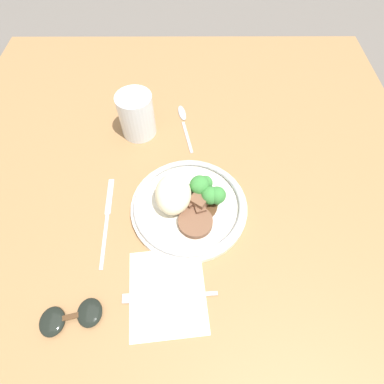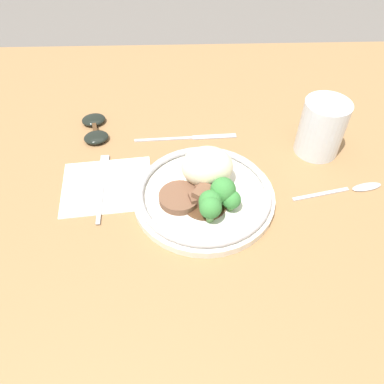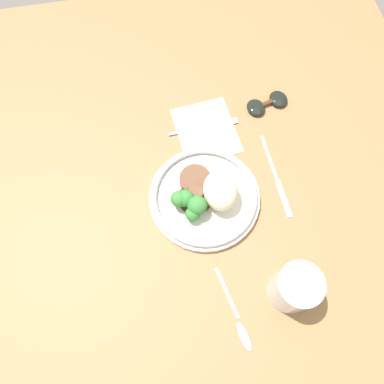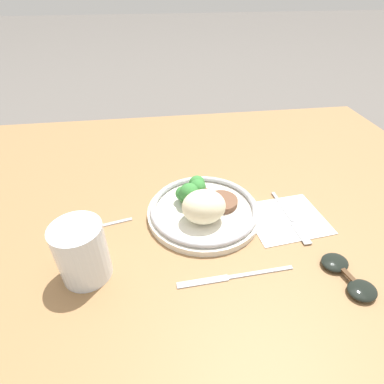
{
  "view_description": "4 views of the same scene",
  "coord_description": "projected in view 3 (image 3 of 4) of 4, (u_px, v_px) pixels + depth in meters",
  "views": [
    {
      "loc": [
        -0.31,
        -0.02,
        0.58
      ],
      "look_at": [
        0.02,
        -0.03,
        0.08
      ],
      "focal_mm": 28.0,
      "sensor_mm": 36.0,
      "label": 1
    },
    {
      "loc": [
        -0.03,
        -0.45,
        0.51
      ],
      "look_at": [
        -0.02,
        -0.03,
        0.07
      ],
      "focal_mm": 35.0,
      "sensor_mm": 36.0,
      "label": 2
    },
    {
      "loc": [
        0.29,
        -0.1,
        0.8
      ],
      "look_at": [
        -0.01,
        -0.05,
        0.07
      ],
      "focal_mm": 35.0,
      "sensor_mm": 36.0,
      "label": 3
    },
    {
      "loc": [
        0.09,
        0.46,
        0.46
      ],
      "look_at": [
        0.02,
        -0.04,
        0.08
      ],
      "focal_mm": 28.0,
      "sensor_mm": 36.0,
      "label": 4
    }
  ],
  "objects": [
    {
      "name": "ground_plane",
      "position": [
        212.0,
        204.0,
        0.85
      ],
      "size": [
        8.0,
        8.0,
        0.0
      ],
      "primitive_type": "plane",
      "color": "#5B5651"
    },
    {
      "name": "dining_table",
      "position": [
        212.0,
        201.0,
        0.84
      ],
      "size": [
        1.31,
        1.13,
        0.04
      ],
      "color": "olive",
      "rests_on": "ground"
    },
    {
      "name": "napkin",
      "position": [
        206.0,
        130.0,
        0.88
      ],
      "size": [
        0.17,
        0.15,
        0.0
      ],
      "color": "white",
      "rests_on": "dining_table"
    },
    {
      "name": "plate",
      "position": [
        205.0,
        195.0,
        0.8
      ],
      "size": [
        0.24,
        0.24,
        0.08
      ],
      "color": "silver",
      "rests_on": "dining_table"
    },
    {
      "name": "juice_glass",
      "position": [
        294.0,
        289.0,
        0.7
      ],
      "size": [
        0.08,
        0.08,
        0.11
      ],
      "color": "orange",
      "rests_on": "dining_table"
    },
    {
      "name": "fork",
      "position": [
        210.0,
        126.0,
        0.88
      ],
      "size": [
        0.02,
        0.17,
        0.0
      ],
      "rotation": [
        0.0,
        0.0,
        1.63
      ],
      "color": "#ADADB2",
      "rests_on": "napkin"
    },
    {
      "name": "knife",
      "position": [
        276.0,
        178.0,
        0.83
      ],
      "size": [
        0.21,
        0.02,
        0.0
      ],
      "rotation": [
        0.0,
        0.0,
        0.05
      ],
      "color": "#ADADB2",
      "rests_on": "dining_table"
    },
    {
      "name": "spoon",
      "position": [
        241.0,
        325.0,
        0.72
      ],
      "size": [
        0.17,
        0.05,
        0.01
      ],
      "rotation": [
        0.0,
        0.0,
        0.21
      ],
      "color": "#ADADB2",
      "rests_on": "dining_table"
    },
    {
      "name": "sunglasses",
      "position": [
        267.0,
        103.0,
        0.9
      ],
      "size": [
        0.07,
        0.11,
        0.01
      ],
      "rotation": [
        0.0,
        0.0,
        0.23
      ],
      "color": "black",
      "rests_on": "dining_table"
    }
  ]
}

